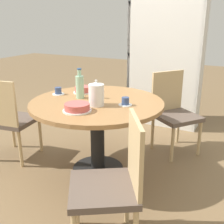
# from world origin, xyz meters

# --- Properties ---
(ground_plane) EXTENTS (14.00, 14.00, 0.00)m
(ground_plane) POSITION_xyz_m (0.00, 0.00, 0.00)
(ground_plane) COLOR brown
(dining_table) EXTENTS (1.21, 1.21, 0.71)m
(dining_table) POSITION_xyz_m (0.00, 0.00, 0.57)
(dining_table) COLOR black
(dining_table) RESTS_ON ground_plane
(chair_a) EXTENTS (0.47, 0.47, 0.87)m
(chair_a) POSITION_xyz_m (-0.91, -0.19, 0.46)
(chair_a) COLOR tan
(chair_a) RESTS_ON ground_plane
(chair_b) EXTENTS (0.58, 0.58, 0.87)m
(chair_b) POSITION_xyz_m (0.54, -0.76, 0.46)
(chair_b) COLOR tan
(chair_b) RESTS_ON ground_plane
(chair_c) EXTENTS (0.59, 0.59, 0.87)m
(chair_c) POSITION_xyz_m (0.51, 0.78, 0.46)
(chair_c) COLOR tan
(chair_c) RESTS_ON ground_plane
(bookshelf) EXTENTS (0.97, 0.28, 1.94)m
(bookshelf) POSITION_xyz_m (0.17, 1.51, 0.97)
(bookshelf) COLOR silver
(bookshelf) RESTS_ON ground_plane
(coffee_pot) EXTENTS (0.13, 0.13, 0.23)m
(coffee_pot) POSITION_xyz_m (0.06, -0.11, 0.81)
(coffee_pot) COLOR white
(coffee_pot) RESTS_ON dining_table
(water_bottle) EXTENTS (0.08, 0.08, 0.28)m
(water_bottle) POSITION_xyz_m (-0.19, 0.02, 0.82)
(water_bottle) COLOR #99C6A3
(water_bottle) RESTS_ON dining_table
(cake_main) EXTENTS (0.23, 0.23, 0.07)m
(cake_main) POSITION_xyz_m (0.00, -0.32, 0.74)
(cake_main) COLOR white
(cake_main) RESTS_ON dining_table
(cake_second) EXTENTS (0.18, 0.18, 0.07)m
(cake_second) POSITION_xyz_m (-0.27, 0.19, 0.74)
(cake_second) COLOR white
(cake_second) RESTS_ON dining_table
(cup_a) EXTENTS (0.12, 0.12, 0.07)m
(cup_a) POSITION_xyz_m (-0.45, 0.03, 0.74)
(cup_a) COLOR white
(cup_a) RESTS_ON dining_table
(cup_b) EXTENTS (0.12, 0.12, 0.07)m
(cup_b) POSITION_xyz_m (0.28, 0.00, 0.74)
(cup_b) COLOR white
(cup_b) RESTS_ON dining_table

